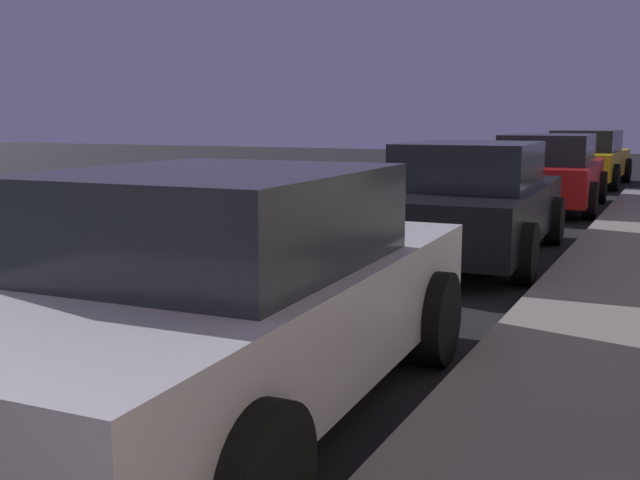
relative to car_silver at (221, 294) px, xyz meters
name	(u,v)px	position (x,y,z in m)	size (l,w,h in m)	color
car_silver	(221,294)	(0.00, 0.00, 0.00)	(2.23, 4.30, 1.43)	#B7B7BF
car_black	(471,202)	(0.00, 5.52, 0.00)	(2.12, 4.50, 1.43)	black
car_red	(548,172)	(0.00, 11.17, 0.01)	(2.11, 4.51, 1.43)	maroon
car_yellow_cab	(586,158)	(0.00, 16.98, 0.01)	(2.03, 4.56, 1.43)	gold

